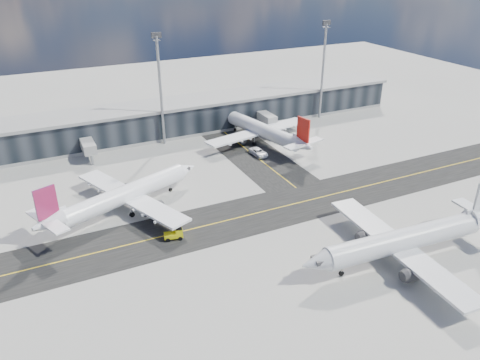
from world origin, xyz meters
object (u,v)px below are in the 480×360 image
at_px(airliner_af, 124,195).
at_px(airliner_near, 406,239).
at_px(baggage_tug, 175,234).
at_px(airliner_redtail, 262,130).
at_px(service_van, 258,152).

height_order(airliner_af, airliner_near, airliner_near).
relative_size(airliner_near, baggage_tug, 10.78).
height_order(airliner_redtail, airliner_near, airliner_near).
bearing_deg(service_van, airliner_near, -93.00).
xyz_separation_m(airliner_redtail, airliner_near, (-3.34, -57.04, 0.13)).
relative_size(baggage_tug, service_van, 0.60).
xyz_separation_m(airliner_af, airliner_redtail, (41.83, 20.92, 0.05)).
relative_size(airliner_redtail, airliner_near, 0.96).
xyz_separation_m(airliner_redtail, service_van, (-4.72, -7.23, -2.84)).
distance_m(airliner_redtail, service_van, 9.09).
height_order(airliner_near, baggage_tug, airliner_near).
bearing_deg(airliner_redtail, baggage_tug, -147.90).
height_order(airliner_redtail, baggage_tug, airliner_redtail).
bearing_deg(service_van, airliner_af, -164.34).
relative_size(airliner_redtail, service_van, 6.17).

